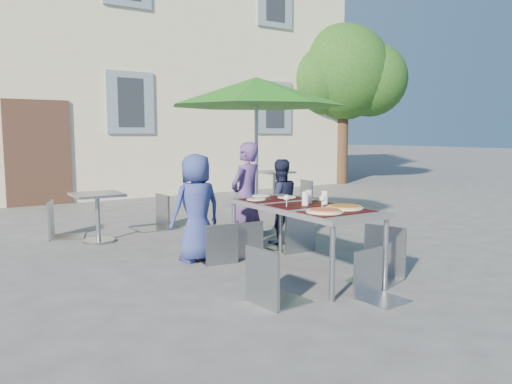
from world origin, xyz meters
TOP-DOWN VIEW (x-y plane):
  - ground at (0.00, 0.00)m, footprint 90.00×90.00m
  - building at (-0.00, 11.50)m, footprint 13.60×8.20m
  - tree at (6.55, 7.54)m, footprint 3.60×3.00m
  - dining_table at (-0.58, 0.43)m, footprint 0.80×1.85m
  - pizza_near_left at (-0.73, -0.11)m, footprint 0.36×0.36m
  - pizza_near_right at (-0.40, -0.03)m, footprint 0.37×0.37m
  - glassware at (-0.52, 0.35)m, footprint 0.53×0.38m
  - place_settings at (-0.57, 1.08)m, footprint 0.67×0.49m
  - child_0 at (-1.29, 1.53)m, footprint 0.64×0.43m
  - child_1 at (-0.54, 1.63)m, footprint 0.60×0.50m
  - child_2 at (0.10, 1.78)m, footprint 0.61×0.42m
  - chair_0 at (-1.11, 1.31)m, footprint 0.44×0.44m
  - chair_1 at (-0.68, 1.40)m, footprint 0.40×0.41m
  - chair_2 at (-0.01, 1.28)m, footprint 0.46×0.47m
  - chair_3 at (-1.41, -0.19)m, footprint 0.48×0.48m
  - chair_4 at (-0.01, -0.17)m, footprint 0.58×0.58m
  - chair_5 at (-0.52, -0.58)m, footprint 0.40×0.41m
  - patio_umbrella at (0.17, 2.48)m, footprint 2.58×2.58m
  - cafe_table_0 at (-1.98, 3.21)m, footprint 0.64×0.64m
  - bg_chair_l_0 at (-2.37, 3.81)m, footprint 0.58×0.58m
  - bg_chair_r_0 at (-0.93, 3.70)m, footprint 0.48×0.47m
  - cafe_table_1 at (2.15, 4.84)m, footprint 0.67×0.67m
  - bg_chair_l_1 at (1.20, 4.54)m, footprint 0.50×0.50m
  - bg_chair_r_1 at (2.45, 4.27)m, footprint 0.54×0.53m

SIDE VIEW (x-z plane):
  - ground at x=0.00m, z-range 0.00..0.00m
  - cafe_table_0 at x=-1.98m, z-range 0.10..0.79m
  - cafe_table_1 at x=2.15m, z-range 0.12..0.84m
  - chair_1 at x=-0.68m, z-range 0.07..0.91m
  - chair_5 at x=-0.52m, z-range 0.07..0.91m
  - chair_0 at x=-1.11m, z-range 0.07..0.97m
  - bg_chair_l_1 at x=1.20m, z-range 0.08..0.98m
  - chair_3 at x=-1.41m, z-range 0.09..1.06m
  - child_2 at x=0.10m, z-range 0.00..1.16m
  - chair_2 at x=-0.01m, z-range 0.09..1.11m
  - bg_chair_r_0 at x=-0.93m, z-range 0.09..1.12m
  - chair_4 at x=-0.01m, z-range 0.09..1.12m
  - bg_chair_l_0 at x=-2.37m, z-range 0.09..1.13m
  - bg_chair_r_1 at x=2.45m, z-range 0.10..1.15m
  - child_0 at x=-1.29m, z-range 0.00..1.28m
  - dining_table at x=-0.58m, z-range 0.32..1.07m
  - child_1 at x=-0.54m, z-range 0.00..1.40m
  - place_settings at x=-0.57m, z-range 0.76..0.77m
  - pizza_near_left at x=-0.73m, z-range 0.75..0.78m
  - pizza_near_right at x=-0.40m, z-range 0.75..0.78m
  - glassware at x=-0.52m, z-range 0.75..0.90m
  - patio_umbrella at x=0.17m, z-range 0.93..3.25m
  - tree at x=6.55m, z-range 0.90..5.60m
  - building at x=0.00m, z-range -0.70..10.40m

